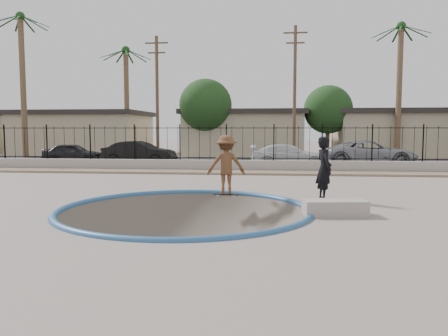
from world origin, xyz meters
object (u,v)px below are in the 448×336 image
Objects in this scene: car_c at (289,155)px; car_d at (371,153)px; skater at (226,167)px; videographer at (324,169)px; skateboard at (226,195)px; concrete_ledge at (335,208)px; car_a at (73,153)px; car_b at (139,153)px.

car_d reaches higher than car_c.
skater is 0.97× the size of videographer.
car_d reaches higher than skateboard.
concrete_ledge is (3.13, -2.90, -0.77)m from skater.
car_a is 4.91m from car_b.
skater is 0.36× the size of car_d.
car_a is at bearing 96.13° from car_d.
concrete_ledge is at bearing -142.12° from car_b.
car_b reaches higher than concrete_ledge.
skateboard is at bearing 137.20° from concrete_ledge.
skater is 1.21× the size of concrete_ledge.
car_a is at bearing 132.47° from concrete_ledge.
car_d is at bearing -79.11° from car_b.
car_a is (-11.35, 12.92, 0.63)m from skateboard.
car_d is (7.64, 13.40, 0.73)m from skateboard.
skateboard is 12.09m from car_c.
concrete_ledge is at bearing -178.45° from car_c.
concrete_ledge is at bearing 169.21° from car_d.
videographer is 15.65m from car_b.
videographer is at bearing 161.71° from skater.
videographer reaches higher than car_b.
car_c is at bearing 112.09° from car_d.
car_c reaches higher than car_a.
car_d is (18.99, 0.48, 0.10)m from car_a.
car_b is at bearing 123.41° from concrete_ledge.
concrete_ledge is 0.30× the size of car_d.
car_d is (4.51, 16.30, 0.58)m from concrete_ledge.
car_d is at bearing -94.54° from car_a.
car_c is (-0.59, 12.28, -0.31)m from videographer.
videographer reaches higher than car_c.
car_c is (13.89, -1.12, 0.00)m from car_a.
concrete_ledge is at bearing 164.33° from videographer.
skater is at bearing -144.69° from car_a.
videographer is 12.30m from car_c.
videographer is at bearing -137.23° from car_b.
skater is at bearing 154.99° from car_d.
car_b is at bearing 101.11° from car_d.
concrete_ledge is 14.72m from car_c.
videographer is 14.59m from car_d.
skateboard is 4.27m from concrete_ledge.
concrete_ledge is at bearing -143.52° from car_a.
car_c is (2.54, 11.80, -0.28)m from skater.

